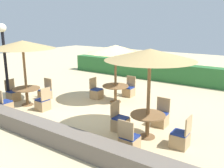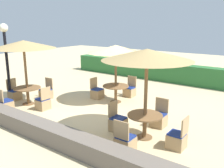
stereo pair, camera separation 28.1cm
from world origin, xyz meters
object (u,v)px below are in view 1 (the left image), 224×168
lamp_post (4,47)px  patio_chair_front_right_west (120,123)px  patio_chair_front_right_east (180,138)px  patio_chair_center_west (96,93)px  parasol_center (116,49)px  patio_chair_center_north (129,91)px  patio_chair_front_left_south (5,106)px  round_table_center (115,89)px  patio_chair_front_right_south (129,142)px  parasol_front_right (150,55)px  round_table_front_right (148,119)px  patio_chair_front_left_east (43,104)px  patio_chair_front_left_north (45,94)px  round_table_front_left (27,92)px  patio_chair_front_right_north (160,118)px  parasol_front_left (23,45)px  patio_chair_front_left_west (13,95)px

lamp_post → patio_chair_front_right_west: (5.67, 0.19, -2.09)m
patio_chair_front_right_east → patio_chair_center_west: bearing=64.3°
parasol_center → patio_chair_front_right_west: bearing=-53.3°
patio_chair_center_north → patio_chair_front_left_south: 5.34m
patio_chair_center_north → patio_chair_center_west: size_ratio=1.00×
round_table_center → patio_chair_front_right_south: patio_chair_front_right_south is taller
parasol_center → parasol_front_right: size_ratio=0.92×
parasol_front_right → patio_chair_front_right_east: bearing=-2.3°
patio_chair_front_left_south → patio_chair_front_right_west: (4.52, 1.13, 0.00)m
round_table_center → round_table_front_right: 3.52m
patio_chair_front_left_east → parasol_center: bearing=-35.8°
patio_chair_center_west → round_table_center: bearing=92.3°
round_table_center → patio_chair_front_left_east: patio_chair_front_left_east is taller
lamp_post → patio_chair_front_left_north: lamp_post is taller
round_table_center → round_table_front_left: size_ratio=1.02×
patio_chair_center_north → patio_chair_front_left_east: 3.97m
patio_chair_front_left_south → patio_chair_front_right_west: bearing=14.0°
lamp_post → round_table_center: 4.99m
patio_chair_center_north → patio_chair_front_right_north: 3.51m
patio_chair_front_right_west → patio_chair_front_right_north: bearing=140.0°
lamp_post → patio_chair_front_right_north: (6.57, 1.27, -2.09)m
lamp_post → patio_chair_front_right_east: lamp_post is taller
patio_chair_front_left_east → round_table_front_right: size_ratio=0.90×
round_table_center → parasol_front_left: bearing=-139.2°
round_table_center → patio_chair_front_right_east: patio_chair_front_right_east is taller
parasol_center → patio_chair_front_left_south: parasol_center is taller
lamp_post → parasol_front_right: bearing=2.2°
patio_chair_center_west → parasol_front_left: size_ratio=0.35×
round_table_center → parasol_center: bearing=116.6°
parasol_front_right → lamp_post: bearing=-177.8°
round_table_center → patio_chair_front_left_north: 3.18m
lamp_post → round_table_front_right: size_ratio=3.21×
patio_chair_front_right_north → parasol_front_left: bearing=12.0°
patio_chair_center_west → patio_chair_front_left_east: size_ratio=1.00×
patio_chair_front_left_west → parasol_front_right: (6.51, 0.10, 2.22)m
lamp_post → patio_chair_front_left_south: bearing=-39.1°
patio_chair_front_right_north → patio_chair_front_right_east: size_ratio=1.00×
patio_chair_front_left_west → patio_chair_front_left_north: size_ratio=1.00×
patio_chair_front_left_north → patio_chair_front_right_east: bearing=172.5°
patio_chair_center_west → patio_chair_center_north: bearing=137.2°
patio_chair_front_left_west → round_table_front_right: bearing=90.9°
patio_chair_center_north → parasol_center: bearing=88.7°
patio_chair_center_north → round_table_front_right: (2.66, -3.36, 0.31)m
patio_chair_front_right_west → patio_chair_front_left_west: bearing=-89.6°
lamp_post → parasol_front_left: size_ratio=1.24×
round_table_front_right → patio_chair_front_left_south: bearing=-167.7°
patio_chair_front_right_west → lamp_post: bearing=-88.0°
round_table_center → patio_chair_front_left_west: patio_chair_front_left_west is taller
parasol_center → patio_chair_center_west: bearing=-177.7°
patio_chair_front_left_east → patio_chair_front_right_west: size_ratio=1.00×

